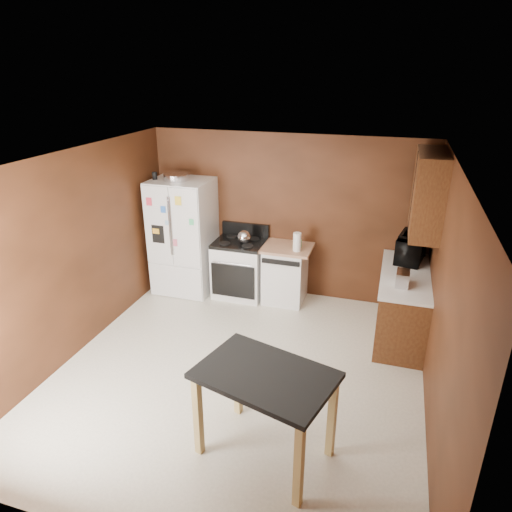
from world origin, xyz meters
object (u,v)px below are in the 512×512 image
at_px(paper_towel, 297,242).
at_px(microwave, 411,249).
at_px(kettle, 244,237).
at_px(toaster, 403,278).
at_px(roasting_pan, 177,177).
at_px(dishwasher, 285,273).
at_px(green_canister, 298,243).
at_px(gas_range, 240,268).
at_px(refrigerator, 184,237).
at_px(pen_cup, 155,176).
at_px(island, 265,387).

relative_size(paper_towel, microwave, 0.45).
xyz_separation_m(kettle, toaster, (2.29, -0.77, -0.01)).
xyz_separation_m(roasting_pan, dishwasher, (1.68, 0.10, -1.40)).
height_order(paper_towel, microwave, microwave).
relative_size(kettle, paper_towel, 0.76).
relative_size(green_canister, gas_range, 0.10).
height_order(roasting_pan, dishwasher, roasting_pan).
bearing_deg(refrigerator, green_canister, 4.36).
bearing_deg(refrigerator, pen_cup, -169.34).
bearing_deg(roasting_pan, microwave, 1.37).
xyz_separation_m(roasting_pan, kettle, (1.05, 0.00, -0.85)).
bearing_deg(refrigerator, kettle, -0.45).
distance_m(refrigerator, dishwasher, 1.69).
xyz_separation_m(green_canister, refrigerator, (-1.81, -0.14, -0.04)).
xyz_separation_m(pen_cup, refrigerator, (0.38, 0.07, -0.96)).
distance_m(kettle, green_canister, 0.82).
height_order(toaster, island, toaster).
bearing_deg(toaster, roasting_pan, 169.32).
bearing_deg(toaster, refrigerator, 168.95).
bearing_deg(gas_range, toaster, -19.32).
distance_m(paper_towel, gas_range, 1.08).
xyz_separation_m(roasting_pan, pen_cup, (-0.33, -0.06, 0.01)).
xyz_separation_m(pen_cup, green_canister, (2.19, 0.21, -0.91)).
distance_m(toaster, dishwasher, 1.95).
xyz_separation_m(pen_cup, dishwasher, (2.01, 0.16, -1.40)).
height_order(green_canister, toaster, toaster).
xyz_separation_m(roasting_pan, paper_towel, (1.87, -0.02, -0.82)).
distance_m(refrigerator, island, 3.66).
height_order(pen_cup, paper_towel, pen_cup).
xyz_separation_m(gas_range, island, (1.27, -3.00, 0.30)).
bearing_deg(green_canister, toaster, -31.55).
bearing_deg(dishwasher, island, -79.66).
xyz_separation_m(roasting_pan, toaster, (3.34, -0.76, -0.86)).
bearing_deg(toaster, microwave, 85.94).
distance_m(pen_cup, island, 4.00).
relative_size(pen_cup, island, 0.08).
height_order(microwave, refrigerator, refrigerator).
bearing_deg(gas_range, paper_towel, -5.60).
bearing_deg(toaster, green_canister, 150.65).
bearing_deg(green_canister, island, -83.08).
height_order(kettle, gas_range, kettle).
relative_size(roasting_pan, gas_range, 0.35).
xyz_separation_m(kettle, gas_range, (-0.10, 0.07, -0.54)).
distance_m(green_canister, toaster, 1.75).
distance_m(roasting_pan, gas_range, 1.69).
relative_size(kettle, toaster, 0.83).
bearing_deg(kettle, green_canister, 10.28).
height_order(paper_towel, refrigerator, refrigerator).
height_order(paper_towel, toaster, paper_towel).
bearing_deg(gas_range, island, -67.03).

